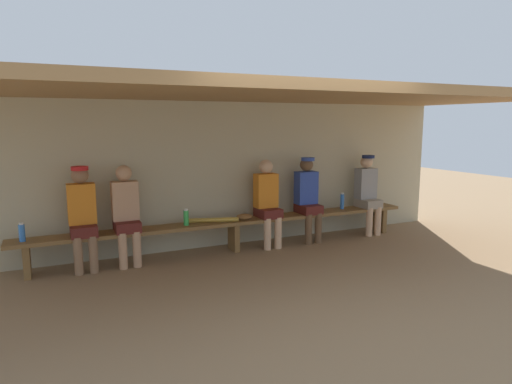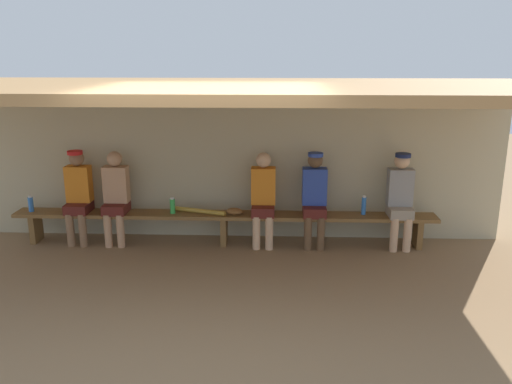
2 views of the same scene
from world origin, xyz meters
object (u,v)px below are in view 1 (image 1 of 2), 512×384
Objects in this scene: player_leftmost at (268,199)px; player_near_post at (126,211)px; water_bottle_orange at (22,233)px; water_bottle_clear at (186,217)px; player_rightmost at (368,190)px; bench at (234,225)px; player_middle at (82,213)px; baseball_bat at (212,220)px; player_with_sunglasses at (308,195)px; water_bottle_blue at (342,201)px; baseball_glove_dark_brown at (244,217)px.

player_leftmost is 1.00× the size of player_near_post.
water_bottle_orange is 2.05m from water_bottle_clear.
bench is at bearing -179.92° from player_rightmost.
player_leftmost is 0.99× the size of player_middle.
water_bottle_clear is at bearing -160.18° from baseball_bat.
water_bottle_blue is at bearing 3.46° from player_with_sunglasses.
player_leftmost and player_near_post have the same top height.
baseball_glove_dark_brown is at bearing -177.54° from water_bottle_blue.
water_bottle_blue is at bearing 0.73° from water_bottle_orange.
player_middle reaches higher than water_bottle_clear.
water_bottle_blue is at bearing 0.70° from player_near_post.
player_middle is at bearing 179.95° from player_near_post.
water_bottle_blue is (4.06, 0.04, -0.16)m from player_middle.
bench is 0.36m from baseball_bat.
water_bottle_blue is 1.13× the size of baseball_glove_dark_brown.
player_rightmost is at bearing 0.00° from player_with_sunglasses.
baseball_bat is (-0.50, 0.03, -0.01)m from baseball_glove_dark_brown.
player_middle is at bearing 1.53° from water_bottle_orange.
player_rightmost reaches higher than player_near_post.
player_with_sunglasses is 2.82m from player_near_post.
water_bottle_orange is at bearing -165.04° from baseball_glove_dark_brown.
player_middle reaches higher than water_bottle_orange.
player_near_post is 0.83m from water_bottle_clear.
player_leftmost is at bearing -0.01° from player_middle.
player_with_sunglasses is 0.72m from player_leftmost.
player_with_sunglasses is at bearing 0.01° from player_near_post.
player_leftmost is 2.10m from player_near_post.
baseball_glove_dark_brown is at bearing -11.42° from bench.
water_bottle_clear is 0.89m from baseball_glove_dark_brown.
water_bottle_orange is at bearing -179.69° from bench.
bench is 4.46× the size of player_with_sunglasses.
player_with_sunglasses reaches higher than player_near_post.
water_bottle_blue reaches higher than water_bottle_clear.
water_bottle_blue is (3.52, 0.04, -0.14)m from player_near_post.
baseball_bat is at bearing -0.12° from player_middle.
player_near_post reaches higher than water_bottle_clear.
player_middle is 5.78× the size of water_bottle_clear.
player_near_post is 5.74× the size of water_bottle_clear.
water_bottle_blue is at bearing 1.33° from bench.
player_rightmost is 1.01× the size of player_near_post.
player_near_post reaches higher than bench.
baseball_bat is (-0.90, -0.00, -0.24)m from player_leftmost.
player_middle is 1.01× the size of player_near_post.
player_rightmost is 5.60× the size of baseball_glove_dark_brown.
baseball_glove_dark_brown is (-0.40, -0.04, -0.22)m from player_leftmost.
player_leftmost is 4.92× the size of water_bottle_blue.
water_bottle_orange is 2.44m from baseball_bat.
player_near_post is 1.22m from baseball_bat.
baseball_glove_dark_brown is (-2.31, -0.04, -0.24)m from player_rightmost.
bench is 2.11m from player_middle.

